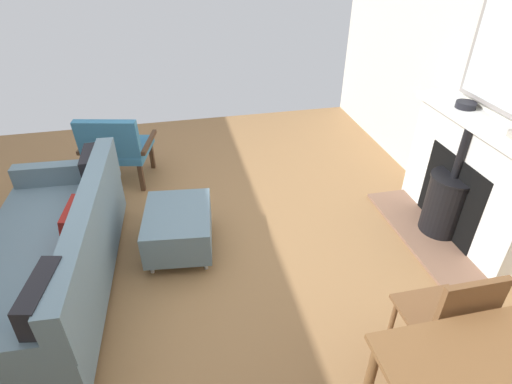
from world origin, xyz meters
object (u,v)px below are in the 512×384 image
(fireplace, at_px, (462,186))
(armchair_accent, at_px, (116,147))
(dining_chair_near_fireplace, at_px, (449,319))
(mantel_bowl_near, at_px, (466,104))
(sofa, at_px, (52,259))
(ottoman, at_px, (179,227))

(fireplace, distance_m, armchair_accent, 3.29)
(dining_chair_near_fireplace, bearing_deg, mantel_bowl_near, -123.55)
(mantel_bowl_near, distance_m, armchair_accent, 3.28)
(mantel_bowl_near, xyz_separation_m, dining_chair_near_fireplace, (1.03, 1.56, -0.56))
(fireplace, relative_size, sofa, 0.74)
(fireplace, xyz_separation_m, armchair_accent, (2.95, -1.46, -0.04))
(fireplace, xyz_separation_m, ottoman, (2.40, -0.26, -0.24))
(ottoman, height_order, dining_chair_near_fireplace, dining_chair_near_fireplace)
(sofa, height_order, ottoman, sofa)
(sofa, distance_m, armchair_accent, 1.57)
(dining_chair_near_fireplace, bearing_deg, sofa, -27.57)
(armchair_accent, xyz_separation_m, dining_chair_near_fireplace, (-1.96, 2.74, 0.10))
(sofa, bearing_deg, armchair_accent, -103.17)
(sofa, relative_size, ottoman, 2.73)
(fireplace, relative_size, dining_chair_near_fireplace, 1.64)
(sofa, xyz_separation_m, dining_chair_near_fireplace, (-2.32, 1.21, 0.19))
(ottoman, bearing_deg, fireplace, 173.89)
(fireplace, bearing_deg, ottoman, -6.11)
(ottoman, height_order, armchair_accent, armchair_accent)
(ottoman, relative_size, dining_chair_near_fireplace, 0.81)
(fireplace, xyz_separation_m, dining_chair_near_fireplace, (0.99, 1.27, 0.06))
(fireplace, xyz_separation_m, mantel_bowl_near, (-0.04, -0.29, 0.61))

